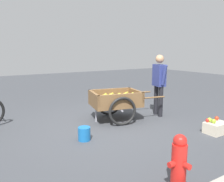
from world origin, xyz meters
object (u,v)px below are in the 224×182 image
Objects in this scene: vendor_person at (159,80)px; apple_crate at (216,127)px; plastic_bucket at (84,134)px; fire_hydrant at (179,162)px; fruit_cart at (116,102)px.

apple_crate is (-0.09, 1.55, -0.78)m from vendor_person.
apple_crate reaches higher than plastic_bucket.
vendor_person is 2.26× the size of fire_hydrant.
plastic_bucket is at bearing -23.69° from apple_crate.
fruit_cart reaches higher than fire_hydrant.
plastic_bucket is at bearing 12.63° from vendor_person.
fire_hydrant is at bearing 99.37° from plastic_bucket.
fire_hydrant is (0.84, 2.68, -0.10)m from fruit_cart.
plastic_bucket is 2.59m from apple_crate.
fire_hydrant is 2.71× the size of plastic_bucket.
fire_hydrant is at bearing 23.56° from apple_crate.
vendor_person reaches higher than apple_crate.
fruit_cart is 1.41m from plastic_bucket.
apple_crate is (-1.21, 1.79, -0.32)m from fruit_cart.
plastic_bucket is (2.28, 0.51, -0.77)m from vendor_person.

